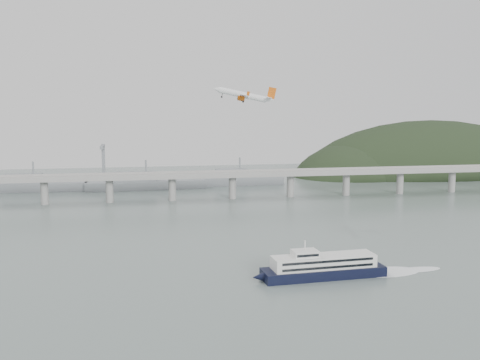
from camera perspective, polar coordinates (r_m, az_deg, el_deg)
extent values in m
plane|color=slate|center=(274.14, 2.09, -9.05)|extent=(900.00, 900.00, 0.00)
cube|color=gray|center=(463.43, -3.22, 0.47)|extent=(800.00, 22.00, 2.20)
cube|color=gray|center=(452.84, -3.06, 0.55)|extent=(800.00, 0.60, 1.80)
cube|color=gray|center=(473.51, -3.38, 0.87)|extent=(800.00, 0.60, 1.80)
cylinder|color=gray|center=(467.20, -19.24, -1.21)|extent=(6.00, 6.00, 21.00)
cylinder|color=gray|center=(462.01, -13.10, -1.07)|extent=(6.00, 6.00, 21.00)
cylinder|color=gray|center=(462.20, -6.90, -0.91)|extent=(6.00, 6.00, 21.00)
cylinder|color=gray|center=(467.76, -0.78, -0.75)|extent=(6.00, 6.00, 21.00)
cylinder|color=gray|center=(478.52, 5.14, -0.59)|extent=(6.00, 6.00, 21.00)
cylinder|color=gray|center=(494.12, 10.73, -0.42)|extent=(6.00, 6.00, 21.00)
cylinder|color=gray|center=(514.13, 15.94, -0.27)|extent=(6.00, 6.00, 21.00)
cylinder|color=gray|center=(538.06, 20.72, -0.13)|extent=(6.00, 6.00, 21.00)
ellipsoid|color=black|center=(678.07, 18.60, -0.81)|extent=(320.00, 150.00, 156.00)
ellipsoid|color=black|center=(627.66, 11.45, -0.67)|extent=(140.00, 110.00, 96.00)
cube|color=slate|center=(539.58, -20.18, -0.67)|extent=(95.67, 20.15, 8.00)
cube|color=slate|center=(540.24, -21.22, 0.15)|extent=(33.90, 15.02, 8.00)
cylinder|color=slate|center=(537.57, -20.27, 1.02)|extent=(1.60, 1.60, 14.00)
cube|color=slate|center=(526.56, -9.50, -0.49)|extent=(110.55, 21.43, 8.00)
cube|color=slate|center=(525.44, -10.72, 0.34)|extent=(39.01, 16.73, 8.00)
cylinder|color=slate|center=(524.50, -9.54, 1.24)|extent=(1.60, 1.60, 14.00)
cube|color=slate|center=(545.07, -0.02, -0.10)|extent=(85.00, 13.60, 8.00)
cube|color=slate|center=(542.57, -0.90, 0.72)|extent=(29.75, 11.90, 8.00)
cylinder|color=slate|center=(543.08, -0.02, 1.57)|extent=(1.60, 1.60, 14.00)
cube|color=slate|center=(560.22, -13.69, 1.54)|extent=(3.00, 3.00, 40.00)
cube|color=slate|center=(548.63, -13.81, 3.30)|extent=(3.00, 28.00, 3.00)
cube|color=black|center=(264.48, 8.46, -9.25)|extent=(58.14, 17.18, 4.59)
cone|color=black|center=(254.78, 1.90, -9.83)|extent=(6.01, 4.93, 4.59)
cube|color=silver|center=(263.01, 8.49, -8.17)|extent=(48.83, 14.34, 5.74)
cube|color=black|center=(257.46, 8.99, -8.19)|extent=(43.57, 2.79, 1.15)
cube|color=black|center=(258.23, 8.97, -8.78)|extent=(43.57, 2.79, 1.15)
cube|color=black|center=(267.78, 8.02, -7.54)|extent=(43.57, 2.79, 1.15)
cube|color=black|center=(268.52, 8.01, -8.10)|extent=(43.57, 2.79, 1.15)
cube|color=silver|center=(258.59, 6.61, -7.41)|extent=(11.94, 8.71, 2.99)
cube|color=black|center=(254.91, 6.93, -7.64)|extent=(10.33, 0.75, 1.15)
cylinder|color=silver|center=(257.65, 6.62, -6.62)|extent=(0.61, 0.61, 4.59)
ellipsoid|color=white|center=(278.50, 14.67, -9.02)|extent=(34.00, 18.48, 0.23)
ellipsoid|color=white|center=(286.30, 17.54, -8.67)|extent=(25.26, 9.73, 0.23)
cylinder|color=white|center=(365.99, 0.29, 8.66)|extent=(30.72, 11.29, 10.18)
cone|color=white|center=(366.60, -2.41, 9.21)|extent=(5.89, 5.01, 4.78)
cone|color=white|center=(366.27, 3.09, 8.15)|extent=(6.64, 4.79, 5.01)
cube|color=white|center=(365.92, 0.43, 8.46)|extent=(12.07, 37.45, 3.40)
cube|color=white|center=(366.28, 2.95, 8.30)|extent=(5.79, 13.51, 1.66)
cube|color=#CC560D|center=(366.58, 3.24, 8.81)|extent=(6.29, 1.38, 7.96)
cylinder|color=#CC560D|center=(371.83, 0.12, 8.22)|extent=(5.46, 3.63, 3.43)
cylinder|color=black|center=(371.87, -0.23, 8.30)|extent=(1.38, 2.60, 2.54)
cube|color=white|center=(371.90, 0.16, 8.39)|extent=(2.95, 0.80, 1.86)
cylinder|color=#CC560D|center=(359.86, 0.12, 8.33)|extent=(5.46, 3.63, 3.43)
cylinder|color=black|center=(359.89, -0.24, 8.41)|extent=(1.38, 2.60, 2.54)
cube|color=white|center=(359.92, 0.16, 8.50)|extent=(2.95, 0.80, 1.86)
cylinder|color=black|center=(368.63, 0.36, 8.13)|extent=(1.00, 0.49, 2.66)
cylinder|color=black|center=(368.57, 0.32, 7.95)|extent=(1.49, 0.67, 1.44)
cylinder|color=black|center=(362.97, 0.36, 8.18)|extent=(1.00, 0.49, 2.66)
cylinder|color=black|center=(362.91, 0.32, 8.00)|extent=(1.49, 0.67, 1.44)
cylinder|color=black|center=(366.19, -1.83, 8.61)|extent=(1.00, 0.49, 2.66)
cylinder|color=black|center=(366.13, -1.87, 8.43)|extent=(1.49, 0.67, 1.44)
cube|color=#CC560D|center=(384.49, 0.78, 8.41)|extent=(2.27, 0.57, 2.93)
cube|color=#CC560D|center=(347.48, 0.84, 8.78)|extent=(2.27, 0.57, 2.93)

